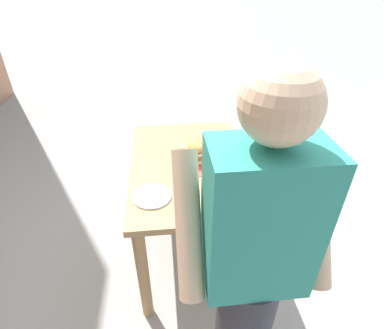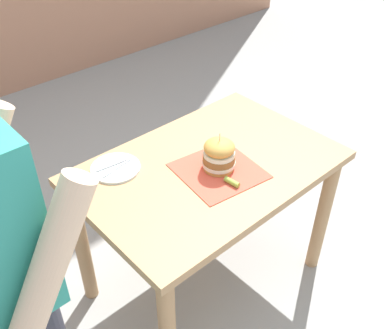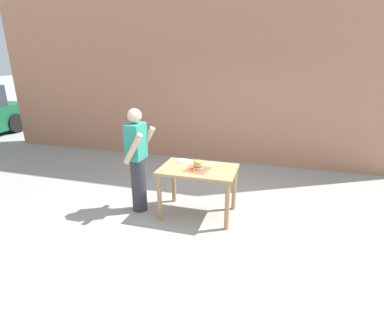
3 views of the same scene
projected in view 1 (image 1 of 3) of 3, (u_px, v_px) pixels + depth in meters
ground_plane at (191, 245)px, 2.41m from camera, size 80.00×80.00×0.00m
patio_table at (190, 179)px, 2.05m from camera, size 0.78×1.17×0.79m
serving_paper at (200, 162)px, 1.98m from camera, size 0.38×0.38×0.00m
sandwich at (198, 151)px, 1.95m from camera, size 0.15×0.15×0.18m
pickle_spear at (217, 161)px, 1.96m from camera, size 0.07×0.03×0.02m
side_plate_with_forks at (152, 196)px, 1.67m from camera, size 0.22×0.22×0.02m
diner_across_table at (250, 277)px, 1.14m from camera, size 0.55×0.35×1.69m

